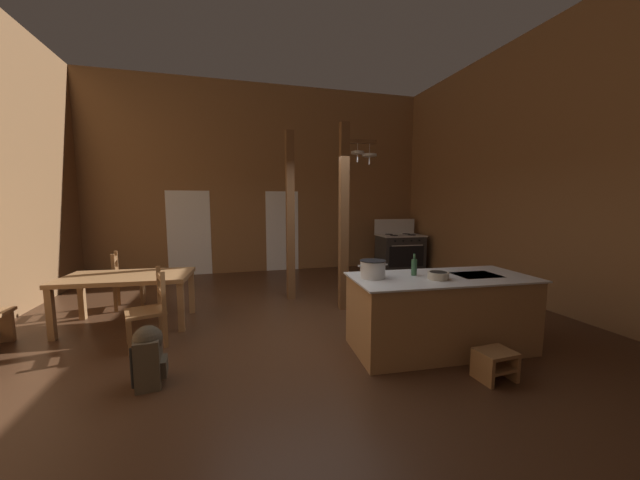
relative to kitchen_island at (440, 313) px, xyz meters
The scene contains 17 objects.
ground_plane 1.80m from the kitchen_island, 152.11° to the left, with size 9.05×9.54×0.10m, color #422819.
wall_back 5.78m from the kitchen_island, 106.21° to the left, with size 9.05×0.14×4.68m, color brown.
wall_right 3.37m from the kitchen_island, 16.82° to the left, with size 0.14×9.54×4.68m, color brown.
glazed_door_back_left 6.21m from the kitchen_island, 123.18° to the left, with size 1.00×0.01×2.05m, color white.
glazed_panel_back_right 5.32m from the kitchen_island, 102.14° to the left, with size 0.84×0.01×2.05m, color white.
kitchen_island is the anchor object (origin of this frame).
stove_range 4.73m from the kitchen_island, 67.05° to the left, with size 1.18×0.87×1.32m.
support_post_with_pot_rack 2.19m from the kitchen_island, 108.95° to the left, with size 0.62×0.24×3.03m.
support_post_center 3.09m from the kitchen_island, 118.04° to the left, with size 0.14×0.14×3.03m.
step_stool 0.83m from the kitchen_island, 82.42° to the right, with size 0.37×0.30×0.30m.
dining_table 4.29m from the kitchen_island, 154.47° to the left, with size 1.76×1.02×0.74m.
ladderback_chair_near_window 4.98m from the kitchen_island, 146.41° to the left, with size 0.51×0.51×0.95m.
ladderback_chair_by_post 3.57m from the kitchen_island, 163.05° to the left, with size 0.55×0.55×0.95m.
backpack 3.22m from the kitchen_island, behind, with size 0.32×0.34×0.60m.
stockpot_on_counter 1.00m from the kitchen_island, 169.29° to the left, with size 0.37×0.30×0.21m.
mixing_bowl_on_counter 0.52m from the kitchen_island, 138.50° to the right, with size 0.24×0.24×0.08m.
bottle_tall_on_counter 0.64m from the kitchen_island, 154.12° to the left, with size 0.07×0.07×0.26m.
Camera 1 is at (-0.90, -4.17, 1.78)m, focal length 18.60 mm.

